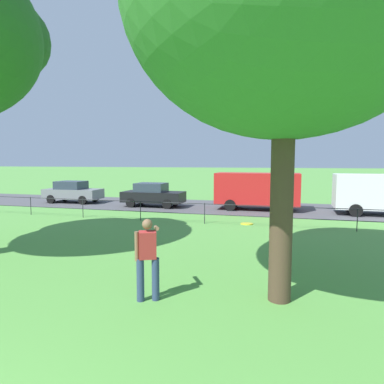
# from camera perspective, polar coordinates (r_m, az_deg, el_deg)

# --- Properties ---
(street_strip) EXTENTS (80.00, 6.55, 0.01)m
(street_strip) POSITION_cam_1_polar(r_m,az_deg,el_deg) (21.34, 5.81, -2.61)
(street_strip) COLOR #4C4C51
(street_strip) RESTS_ON ground
(park_fence) EXTENTS (33.03, 0.04, 1.00)m
(park_fence) POSITION_cam_1_polar(r_m,az_deg,el_deg) (15.54, 2.21, -3.11)
(park_fence) COLOR #232328
(park_fence) RESTS_ON ground
(tree_large_lawn) EXTENTS (6.57, 7.12, 8.98)m
(tree_large_lawn) POSITION_cam_1_polar(r_m,az_deg,el_deg) (8.28, 15.97, 28.51)
(tree_large_lawn) COLOR #4C3828
(tree_large_lawn) RESTS_ON ground
(person_thrower) EXTENTS (0.48, 0.86, 1.76)m
(person_thrower) POSITION_cam_1_polar(r_m,az_deg,el_deg) (7.11, -7.72, -11.07)
(person_thrower) COLOR navy
(person_thrower) RESTS_ON ground
(frisbee) EXTENTS (0.32, 0.32, 0.04)m
(frisbee) POSITION_cam_1_polar(r_m,az_deg,el_deg) (7.19, 9.52, -5.48)
(frisbee) COLOR yellow
(car_grey_far_right) EXTENTS (4.06, 1.93, 1.54)m
(car_grey_far_right) POSITION_cam_1_polar(r_m,az_deg,el_deg) (24.95, -20.03, 0.04)
(car_grey_far_right) COLOR slate
(car_grey_far_right) RESTS_ON ground
(car_black_center) EXTENTS (4.00, 1.82, 1.54)m
(car_black_center) POSITION_cam_1_polar(r_m,az_deg,el_deg) (21.55, -6.82, -0.46)
(car_black_center) COLOR black
(car_black_center) RESTS_ON ground
(panel_van_left) EXTENTS (5.01, 2.13, 2.24)m
(panel_van_left) POSITION_cam_1_polar(r_m,az_deg,el_deg) (20.36, 11.32, 0.52)
(panel_van_left) COLOR red
(panel_van_left) RESTS_ON ground
(panel_van_far_left) EXTENTS (5.05, 2.20, 2.24)m
(panel_van_far_left) POSITION_cam_1_polar(r_m,az_deg,el_deg) (20.71, 30.39, -0.04)
(panel_van_far_left) COLOR white
(panel_van_far_left) RESTS_ON ground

